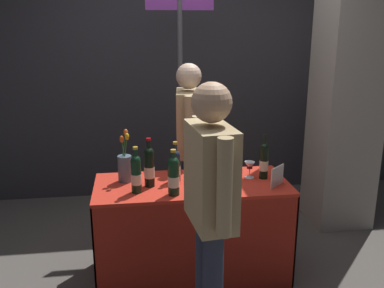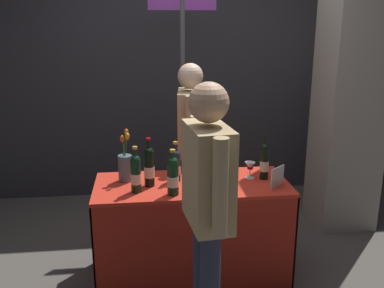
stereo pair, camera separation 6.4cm
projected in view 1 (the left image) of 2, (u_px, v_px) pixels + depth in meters
name	position (u px, v px, depth m)	size (l,w,h in m)	color
ground_plane	(192.00, 272.00, 3.40)	(12.00, 12.00, 0.00)	#514C47
back_partition	(170.00, 73.00, 4.71)	(7.82, 0.12, 2.72)	#2D2D33
concrete_pillar	(349.00, 65.00, 3.91)	(0.53, 0.53, 3.04)	gray
tasting_table	(192.00, 213.00, 3.26)	(1.43, 0.62, 0.75)	red
featured_wine_bottle	(264.00, 160.00, 3.26)	(0.07, 0.07, 0.34)	black
display_bottle_0	(175.00, 165.00, 3.20)	(0.08, 0.08, 0.30)	#192333
display_bottle_1	(174.00, 175.00, 2.95)	(0.08, 0.08, 0.32)	black
display_bottle_2	(149.00, 166.00, 3.10)	(0.08, 0.08, 0.36)	black
display_bottle_3	(208.00, 158.00, 3.32)	(0.08, 0.08, 0.33)	black
display_bottle_4	(136.00, 173.00, 2.99)	(0.07, 0.07, 0.33)	black
wine_glass_near_vendor	(250.00, 166.00, 3.28)	(0.08, 0.08, 0.13)	silver
flower_vase	(125.00, 166.00, 3.20)	(0.10, 0.10, 0.39)	slate
brochure_stand	(277.00, 176.00, 3.12)	(0.16, 0.01, 0.15)	silver
vendor_presenter	(189.00, 137.00, 3.74)	(0.26, 0.58, 1.57)	#2D3347
taster_foreground_right	(210.00, 197.00, 2.42)	(0.25, 0.58, 1.60)	#2D3347
booth_signpost	(180.00, 83.00, 4.06)	(0.62, 0.04, 2.18)	#47474C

